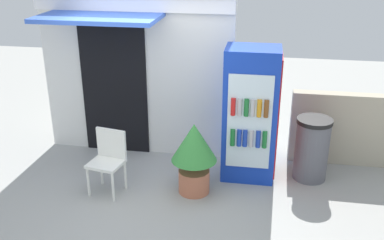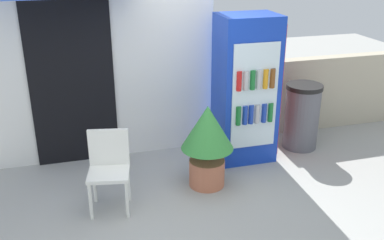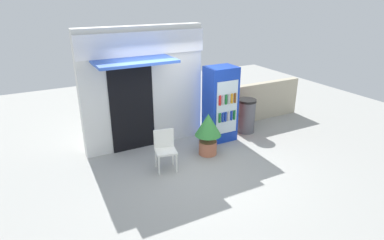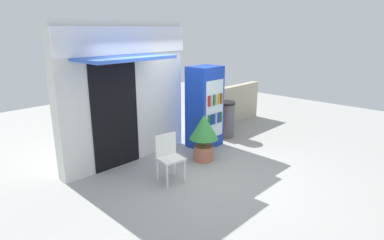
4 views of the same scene
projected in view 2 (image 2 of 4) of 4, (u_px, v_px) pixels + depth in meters
The scene contains 7 objects.
ground at pixel (162, 209), 4.80m from camera, with size 16.00×16.00×0.00m, color #A3A39E.
storefront_building at pixel (96, 45), 5.51m from camera, with size 2.97×1.19×2.88m.
drink_cooler at pixel (246, 90), 5.63m from camera, with size 0.76×0.64×1.90m.
plastic_chair at pixel (109, 164), 4.69m from camera, with size 0.50×0.47×0.87m.
potted_plant_near_shop at pixel (207, 138), 5.07m from camera, with size 0.61×0.61×1.01m.
trash_bin at pixel (302, 116), 6.10m from camera, with size 0.50×0.50×0.92m.
stone_boundary_wall at pixel (341, 91), 6.84m from camera, with size 2.58×0.20×1.12m, color #B7AD93.
Camera 2 is at (-0.80, -4.01, 2.71)m, focal length 41.18 mm.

